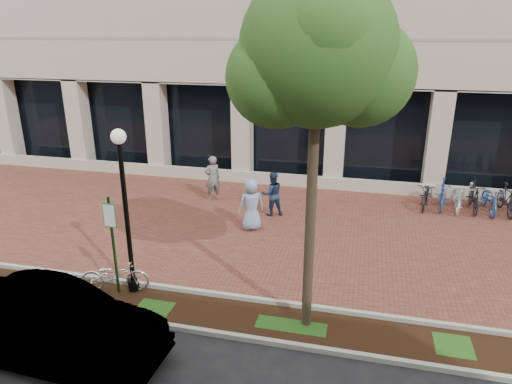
% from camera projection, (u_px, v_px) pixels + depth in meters
% --- Properties ---
extents(ground, '(120.00, 120.00, 0.00)m').
position_uv_depth(ground, '(262.00, 226.00, 15.59)').
color(ground, black).
rests_on(ground, ground).
extents(brick_plaza, '(40.00, 9.00, 0.01)m').
position_uv_depth(brick_plaza, '(262.00, 226.00, 15.59)').
color(brick_plaza, brown).
rests_on(brick_plaza, ground).
extents(planting_strip, '(40.00, 1.50, 0.01)m').
position_uv_depth(planting_strip, '(213.00, 314.00, 10.78)').
color(planting_strip, black).
rests_on(planting_strip, ground).
extents(curb_plaza_side, '(40.00, 0.12, 0.12)m').
position_uv_depth(curb_plaza_side, '(222.00, 295.00, 11.45)').
color(curb_plaza_side, '#A5A69C').
rests_on(curb_plaza_side, ground).
extents(curb_street_side, '(40.00, 0.12, 0.12)m').
position_uv_depth(curb_street_side, '(202.00, 331.00, 10.08)').
color(curb_street_side, '#A5A69C').
rests_on(curb_street_side, ground).
extents(parking_sign, '(0.34, 0.07, 2.61)m').
position_uv_depth(parking_sign, '(112.00, 234.00, 11.12)').
color(parking_sign, '#153B18').
rests_on(parking_sign, ground).
extents(lamppost, '(0.36, 0.36, 4.22)m').
position_uv_depth(lamppost, '(125.00, 204.00, 10.98)').
color(lamppost, black).
rests_on(lamppost, ground).
extents(street_tree, '(3.54, 2.95, 7.49)m').
position_uv_depth(street_tree, '(320.00, 60.00, 8.50)').
color(street_tree, '#493C29').
rests_on(street_tree, ground).
extents(locked_bicycle, '(1.84, 1.05, 0.92)m').
position_uv_depth(locked_bicycle, '(115.00, 275.00, 11.60)').
color(locked_bicycle, silver).
rests_on(locked_bicycle, ground).
extents(pedestrian_left, '(0.77, 0.74, 1.78)m').
position_uv_depth(pedestrian_left, '(212.00, 178.00, 17.78)').
color(pedestrian_left, slate).
rests_on(pedestrian_left, ground).
extents(pedestrian_mid, '(0.98, 0.90, 1.62)m').
position_uv_depth(pedestrian_mid, '(272.00, 194.00, 16.31)').
color(pedestrian_mid, '#1F2E4E').
rests_on(pedestrian_mid, ground).
extents(pedestrian_right, '(1.03, 0.91, 1.76)m').
position_uv_depth(pedestrian_right, '(251.00, 205.00, 15.11)').
color(pedestrian_right, '#82A1C2').
rests_on(pedestrian_right, ground).
extents(bollard, '(0.12, 0.12, 0.90)m').
position_uv_depth(bollard, '(470.00, 193.00, 17.45)').
color(bollard, silver).
rests_on(bollard, ground).
extents(bike_rack_cluster, '(4.25, 1.98, 1.10)m').
position_uv_depth(bike_rack_cluster, '(474.00, 198.00, 16.78)').
color(bike_rack_cluster, black).
rests_on(bike_rack_cluster, ground).
extents(sedan_near_curb, '(4.70, 1.84, 1.52)m').
position_uv_depth(sedan_near_curb, '(51.00, 326.00, 9.10)').
color(sedan_near_curb, '#B8B9BE').
rests_on(sedan_near_curb, ground).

